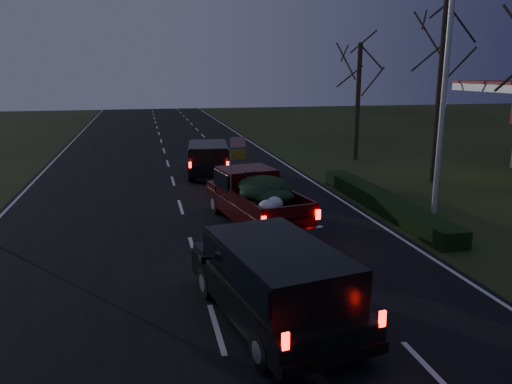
{
  "coord_description": "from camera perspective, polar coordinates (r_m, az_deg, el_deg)",
  "views": [
    {
      "loc": [
        -1.3,
        -14.59,
        5.35
      ],
      "look_at": [
        2.37,
        1.68,
        1.3
      ],
      "focal_mm": 35.0,
      "sensor_mm": 36.0,
      "label": 1
    }
  ],
  "objects": [
    {
      "name": "bare_tree_far",
      "position": [
        31.33,
        11.71,
        13.15
      ],
      "size": [
        3.6,
        3.6,
        7.0
      ],
      "color": "black",
      "rests_on": "ground"
    },
    {
      "name": "road_asphalt",
      "position": [
        15.59,
        -7.2,
        -6.49
      ],
      "size": [
        14.0,
        120.0,
        0.02
      ],
      "primitive_type": "cube",
      "color": "black",
      "rests_on": "ground"
    },
    {
      "name": "ground",
      "position": [
        15.6,
        -7.2,
        -6.53
      ],
      "size": [
        120.0,
        120.0,
        0.0
      ],
      "primitive_type": "plane",
      "color": "black",
      "rests_on": "ground"
    },
    {
      "name": "light_pole",
      "position": [
        19.8,
        20.92,
        13.16
      ],
      "size": [
        0.5,
        0.9,
        9.16
      ],
      "color": "silver",
      "rests_on": "ground"
    },
    {
      "name": "pickup_truck",
      "position": [
        17.75,
        -0.0,
        -0.35
      ],
      "size": [
        2.95,
        5.65,
        2.82
      ],
      "rotation": [
        0.0,
        0.0,
        0.18
      ],
      "color": "#3A0709",
      "rests_on": "ground"
    },
    {
      "name": "rear_suv",
      "position": [
        10.78,
        2.22,
        -9.5
      ],
      "size": [
        3.05,
        5.44,
        1.47
      ],
      "rotation": [
        0.0,
        0.0,
        0.19
      ],
      "color": "black",
      "rests_on": "ground"
    },
    {
      "name": "hedge_row",
      "position": [
        20.44,
        14.17,
        -1.08
      ],
      "size": [
        1.0,
        10.0,
        0.6
      ],
      "primitive_type": "cube",
      "color": "black",
      "rests_on": "ground"
    },
    {
      "name": "lead_suv",
      "position": [
        26.21,
        -5.48,
        4.12
      ],
      "size": [
        2.52,
        4.98,
        1.38
      ],
      "rotation": [
        0.0,
        0.0,
        -0.11
      ],
      "color": "black",
      "rests_on": "ground"
    },
    {
      "name": "bare_tree_mid",
      "position": [
        25.65,
        20.59,
        15.05
      ],
      "size": [
        3.6,
        3.6,
        8.5
      ],
      "color": "black",
      "rests_on": "ground"
    }
  ]
}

